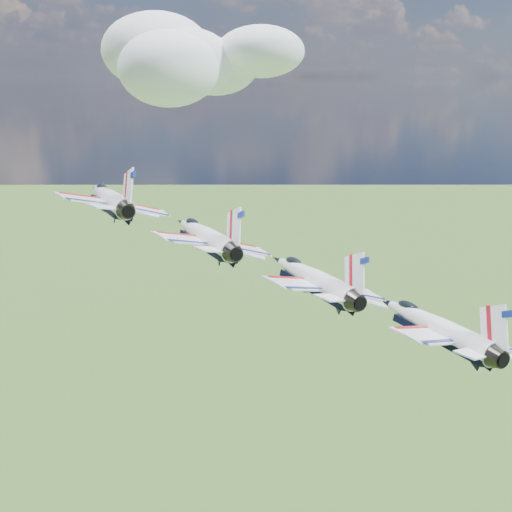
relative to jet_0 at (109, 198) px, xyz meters
name	(u,v)px	position (x,y,z in m)	size (l,w,h in m)	color
cloud_far	(207,57)	(55.25, 150.69, 19.67)	(55.96, 43.97, 21.98)	white
jet_0	(109,198)	(0.00, 0.00, 0.00)	(11.55, 17.10, 5.11)	white
jet_1	(204,236)	(8.48, -8.55, -3.04)	(11.55, 17.10, 5.11)	white
jet_2	(311,278)	(16.96, -17.11, -6.08)	(11.55, 17.10, 5.11)	white
jet_3	(434,326)	(25.45, -25.66, -9.11)	(11.55, 17.10, 5.11)	silver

